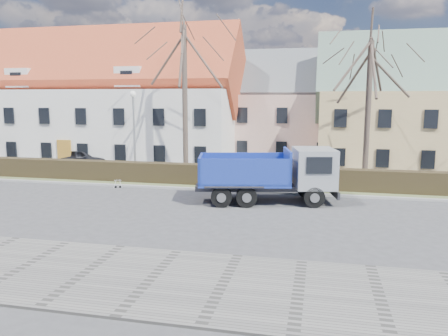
% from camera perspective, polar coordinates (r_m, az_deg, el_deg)
% --- Properties ---
extents(ground, '(120.00, 120.00, 0.00)m').
position_cam_1_polar(ground, '(22.30, -6.61, -5.28)').
color(ground, '#404042').
extents(sidewalk_near, '(80.00, 5.00, 0.08)m').
position_cam_1_polar(sidewalk_near, '(14.92, -17.57, -12.91)').
color(sidewalk_near, slate).
rests_on(sidewalk_near, ground).
extents(curb_far, '(80.00, 0.30, 0.12)m').
position_cam_1_polar(curb_far, '(26.56, -3.38, -2.76)').
color(curb_far, gray).
rests_on(curb_far, ground).
extents(grass_strip, '(80.00, 3.00, 0.10)m').
position_cam_1_polar(grass_strip, '(28.08, -2.49, -2.13)').
color(grass_strip, '#525F35').
rests_on(grass_strip, ground).
extents(hedge, '(60.00, 0.90, 1.30)m').
position_cam_1_polar(hedge, '(27.78, -2.60, -0.99)').
color(hedge, black).
rests_on(hedge, ground).
extents(building_white, '(26.80, 10.80, 9.50)m').
position_cam_1_polar(building_white, '(41.60, -16.63, 7.69)').
color(building_white, white).
rests_on(building_white, ground).
extents(building_pink, '(10.80, 8.80, 8.00)m').
position_cam_1_polar(building_pink, '(40.55, 8.09, 6.89)').
color(building_pink, '#D6A797').
rests_on(building_pink, ground).
extents(building_yellow, '(18.80, 10.80, 8.50)m').
position_cam_1_polar(building_yellow, '(38.46, 25.96, 6.32)').
color(building_yellow, tan).
rests_on(building_yellow, ground).
extents(tree_1, '(9.20, 9.20, 12.65)m').
position_cam_1_polar(tree_1, '(30.31, -5.15, 10.60)').
color(tree_1, '#493B32').
rests_on(tree_1, ground).
extents(tree_2, '(8.00, 8.00, 11.00)m').
position_cam_1_polar(tree_2, '(29.04, 18.36, 8.62)').
color(tree_2, '#493B32').
rests_on(tree_2, ground).
extents(dump_truck, '(7.93, 4.28, 3.01)m').
position_cam_1_polar(dump_truck, '(23.27, 5.00, -0.86)').
color(dump_truck, navy).
rests_on(dump_truck, ground).
extents(streetlight, '(0.47, 0.47, 6.07)m').
position_cam_1_polar(streetlight, '(30.12, -11.63, 4.20)').
color(streetlight, '#9C9D9E').
rests_on(streetlight, ground).
extents(cart_frame, '(0.71, 0.54, 0.57)m').
position_cam_1_polar(cart_frame, '(27.87, -14.07, -1.99)').
color(cart_frame, silver).
rests_on(cart_frame, ground).
extents(parked_car_a, '(4.46, 2.26, 1.46)m').
position_cam_1_polar(parked_car_a, '(37.17, -17.72, 1.28)').
color(parked_car_a, black).
rests_on(parked_car_a, ground).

